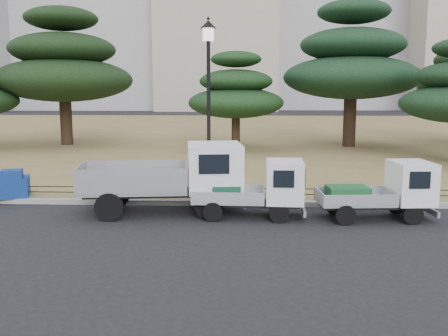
# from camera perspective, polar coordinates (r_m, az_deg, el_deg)

# --- Properties ---
(ground) EXTENTS (220.00, 220.00, 0.00)m
(ground) POSITION_cam_1_polar(r_m,az_deg,el_deg) (13.42, -0.41, -6.81)
(ground) COLOR black
(lawn) EXTENTS (120.00, 56.00, 0.15)m
(lawn) POSITION_cam_1_polar(r_m,az_deg,el_deg) (43.65, 1.80, 4.14)
(lawn) COLOR olive
(lawn) RESTS_ON ground
(curb) EXTENTS (120.00, 0.25, 0.16)m
(curb) POSITION_cam_1_polar(r_m,az_deg,el_deg) (15.92, 0.10, -4.01)
(curb) COLOR gray
(curb) RESTS_ON ground
(truck_large) EXTENTS (4.93, 2.45, 2.06)m
(truck_large) POSITION_cam_1_polar(r_m,az_deg,el_deg) (14.87, -5.95, -0.78)
(truck_large) COLOR black
(truck_large) RESTS_ON ground
(truck_kei_front) EXTENTS (3.16, 1.44, 1.65)m
(truck_kei_front) POSITION_cam_1_polar(r_m,az_deg,el_deg) (14.34, 3.84, -2.42)
(truck_kei_front) COLOR black
(truck_kei_front) RESTS_ON ground
(truck_kei_rear) EXTENTS (3.24, 1.59, 1.64)m
(truck_kei_rear) POSITION_cam_1_polar(r_m,az_deg,el_deg) (14.79, 17.75, -2.49)
(truck_kei_rear) COLOR black
(truck_kei_rear) RESTS_ON ground
(street_lamp) EXTENTS (0.50, 0.50, 5.62)m
(street_lamp) POSITION_cam_1_polar(r_m,az_deg,el_deg) (15.86, -1.78, 10.01)
(street_lamp) COLOR black
(street_lamp) RESTS_ON lawn
(pipe_fence) EXTENTS (38.00, 0.04, 0.40)m
(pipe_fence) POSITION_cam_1_polar(r_m,az_deg,el_deg) (15.99, 0.13, -2.64)
(pipe_fence) COLOR black
(pipe_fence) RESTS_ON lawn
(tarp_pile) EXTENTS (1.65, 1.42, 0.93)m
(tarp_pile) POSITION_cam_1_polar(r_m,az_deg,el_deg) (17.89, -23.56, -1.88)
(tarp_pile) COLOR navy
(tarp_pile) RESTS_ON lawn
(pine_west_near) EXTENTS (8.70, 8.70, 8.70)m
(pine_west_near) POSITION_cam_1_polar(r_m,az_deg,el_deg) (34.04, -17.87, 11.00)
(pine_west_near) COLOR black
(pine_west_near) RESTS_ON lawn
(pine_center_left) EXTENTS (5.69, 5.69, 5.78)m
(pine_center_left) POSITION_cam_1_polar(r_m,az_deg,el_deg) (29.80, 1.37, 8.56)
(pine_center_left) COLOR black
(pine_center_left) RESTS_ON lawn
(pine_center_right) EXTENTS (8.42, 8.42, 8.93)m
(pine_center_right) POSITION_cam_1_polar(r_m,az_deg,el_deg) (32.39, 14.40, 11.56)
(pine_center_right) COLOR black
(pine_center_right) RESTS_ON lawn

